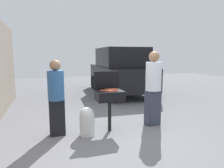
{
  "coord_description": "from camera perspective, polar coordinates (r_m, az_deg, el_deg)",
  "views": [
    {
      "loc": [
        -1.43,
        -3.93,
        1.72
      ],
      "look_at": [
        0.14,
        0.79,
        1.0
      ],
      "focal_mm": 32.39,
      "sensor_mm": 36.0,
      "label": 1
    }
  ],
  "objects": [
    {
      "name": "parked_minivan",
      "position": [
        9.06,
        2.22,
        3.83
      ],
      "size": [
        2.23,
        4.5,
        2.02
      ],
      "rotation": [
        0.0,
        0.0,
        3.09
      ],
      "color": "black",
      "rests_on": "ground"
    },
    {
      "name": "hot_dog_1",
      "position": [
        4.48,
        -2.55,
        -1.81
      ],
      "size": [
        0.13,
        0.03,
        0.03
      ],
      "primitive_type": "cylinder",
      "rotation": [
        0.0,
        1.57,
        0.01
      ],
      "color": "#B74C33",
      "rests_on": "bbq_grill"
    },
    {
      "name": "hot_dog_11",
      "position": [
        4.5,
        -0.55,
        -1.76
      ],
      "size": [
        0.13,
        0.03,
        0.03
      ],
      "primitive_type": "cylinder",
      "rotation": [
        0.0,
        1.57,
        0.04
      ],
      "color": "#B74C33",
      "rests_on": "bbq_grill"
    },
    {
      "name": "hot_dog_8",
      "position": [
        4.51,
        0.84,
        -1.74
      ],
      "size": [
        0.13,
        0.04,
        0.03
      ],
      "primitive_type": "cylinder",
      "rotation": [
        0.0,
        1.57,
        0.07
      ],
      "color": "#AD4228",
      "rests_on": "bbq_grill"
    },
    {
      "name": "hot_dog_0",
      "position": [
        4.43,
        0.94,
        -1.91
      ],
      "size": [
        0.13,
        0.03,
        0.03
      ],
      "primitive_type": "cylinder",
      "rotation": [
        0.0,
        1.57,
        -0.06
      ],
      "color": "#C6593D",
      "rests_on": "bbq_grill"
    },
    {
      "name": "person_left",
      "position": [
        4.41,
        -15.46,
        -3.04
      ],
      "size": [
        0.34,
        0.34,
        1.62
      ],
      "rotation": [
        0.0,
        0.0,
        0.06
      ],
      "color": "black",
      "rests_on": "ground"
    },
    {
      "name": "hot_dog_7",
      "position": [
        4.64,
        1.07,
        -1.44
      ],
      "size": [
        0.13,
        0.04,
        0.03
      ],
      "primitive_type": "cylinder",
      "rotation": [
        0.0,
        1.57,
        0.11
      ],
      "color": "#B74C33",
      "rests_on": "bbq_grill"
    },
    {
      "name": "propane_tank",
      "position": [
        4.43,
        -7.05,
        -10.25
      ],
      "size": [
        0.32,
        0.32,
        0.62
      ],
      "color": "silver",
      "rests_on": "ground"
    },
    {
      "name": "hot_dog_6",
      "position": [
        4.46,
        -2.19,
        -1.86
      ],
      "size": [
        0.13,
        0.03,
        0.03
      ],
      "primitive_type": "cylinder",
      "rotation": [
        0.0,
        1.57,
        -0.01
      ],
      "color": "#B74C33",
      "rests_on": "bbq_grill"
    },
    {
      "name": "hot_dog_2",
      "position": [
        4.38,
        -1.01,
        -2.04
      ],
      "size": [
        0.13,
        0.03,
        0.03
      ],
      "primitive_type": "cylinder",
      "rotation": [
        0.0,
        1.57,
        0.04
      ],
      "color": "#B74C33",
      "rests_on": "bbq_grill"
    },
    {
      "name": "hot_dog_10",
      "position": [
        4.56,
        -0.35,
        -1.61
      ],
      "size": [
        0.13,
        0.03,
        0.03
      ],
      "primitive_type": "cylinder",
      "rotation": [
        0.0,
        1.57,
        -0.06
      ],
      "color": "#AD4228",
      "rests_on": "bbq_grill"
    },
    {
      "name": "grill_lid_open",
      "position": [
        4.68,
        -1.52,
        1.06
      ],
      "size": [
        0.6,
        0.05,
        0.42
      ],
      "primitive_type": "cube",
      "color": "black",
      "rests_on": "bbq_grill"
    },
    {
      "name": "bbq_grill",
      "position": [
        4.53,
        -0.7,
        -3.71
      ],
      "size": [
        0.6,
        0.44,
        0.93
      ],
      "color": "black",
      "rests_on": "ground"
    },
    {
      "name": "hot_dog_9",
      "position": [
        4.43,
        -0.61,
        -1.91
      ],
      "size": [
        0.13,
        0.03,
        0.03
      ],
      "primitive_type": "cylinder",
      "rotation": [
        0.0,
        1.57,
        -0.03
      ],
      "color": "#C6593D",
      "rests_on": "bbq_grill"
    },
    {
      "name": "hot_dog_12",
      "position": [
        4.44,
        -1.41,
        -1.89
      ],
      "size": [
        0.13,
        0.03,
        0.03
      ],
      "primitive_type": "cylinder",
      "rotation": [
        0.0,
        1.57,
        -0.04
      ],
      "color": "#AD4228",
      "rests_on": "bbq_grill"
    },
    {
      "name": "ground_plane",
      "position": [
        4.52,
        1.57,
        -14.14
      ],
      "size": [
        24.0,
        24.0,
        0.0
      ],
      "primitive_type": "plane",
      "color": "slate"
    },
    {
      "name": "person_right",
      "position": [
        4.98,
        11.57,
        -0.5
      ],
      "size": [
        0.38,
        0.38,
        1.8
      ],
      "rotation": [
        0.0,
        0.0,
        3.09
      ],
      "color": "#333847",
      "rests_on": "ground"
    },
    {
      "name": "hot_dog_13",
      "position": [
        4.63,
        -1.22,
        -1.48
      ],
      "size": [
        0.13,
        0.03,
        0.03
      ],
      "primitive_type": "cylinder",
      "rotation": [
        0.0,
        1.57,
        -0.03
      ],
      "color": "#B74C33",
      "rests_on": "bbq_grill"
    },
    {
      "name": "hot_dog_3",
      "position": [
        4.35,
        0.02,
        -2.1
      ],
      "size": [
        0.13,
        0.04,
        0.03
      ],
      "primitive_type": "cylinder",
      "rotation": [
        0.0,
        1.57,
        0.1
      ],
      "color": "#B74C33",
      "rests_on": "bbq_grill"
    },
    {
      "name": "hot_dog_5",
      "position": [
        4.66,
        0.17,
        -1.41
      ],
      "size": [
        0.13,
        0.03,
        0.03
      ],
      "primitive_type": "cylinder",
      "rotation": [
        0.0,
        1.57,
        -0.03
      ],
      "color": "#C6593D",
      "rests_on": "bbq_grill"
    },
    {
      "name": "hot_dog_4",
      "position": [
        4.59,
        -0.43,
        -1.55
      ],
      "size": [
        0.13,
        0.04,
        0.03
      ],
      "primitive_type": "cylinder",
      "rotation": [
        0.0,
        1.57,
        -0.12
      ],
      "color": "#AD4228",
      "rests_on": "bbq_grill"
    }
  ]
}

